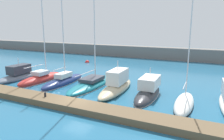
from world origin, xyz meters
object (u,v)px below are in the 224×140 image
Objects in this scene: sailboat_teal_fourth at (92,83)px; dock_bollard at (45,95)px; motorboat_charcoal_sixth at (148,91)px; sailboat_white_seventh at (184,104)px; motorboat_sand_fifth at (117,85)px; motorboat_slate_nearest at (19,75)px; sailboat_red_second at (41,78)px; sailboat_navy_third at (64,81)px; mooring_buoy_red at (87,62)px.

dock_bollard is at bearing 170.55° from sailboat_teal_fourth.
dock_bollard is (-1.15, -6.77, 0.44)m from sailboat_teal_fourth.
sailboat_white_seventh reaches higher than motorboat_charcoal_sixth.
motorboat_sand_fifth is at bearing 84.88° from motorboat_charcoal_sixth.
motorboat_slate_nearest is 14.60m from motorboat_sand_fifth.
dock_bollard is at bearing -132.22° from sailboat_red_second.
sailboat_red_second is (3.63, 0.34, -0.12)m from motorboat_slate_nearest.
motorboat_slate_nearest and motorboat_charcoal_sixth have the same top height.
motorboat_slate_nearest reaches higher than dock_bollard.
sailboat_red_second reaches higher than sailboat_navy_third.
motorboat_sand_fifth is 1.17× the size of motorboat_charcoal_sixth.
mooring_buoy_red is (-20.68, 16.13, -0.28)m from sailboat_white_seventh.
sailboat_red_second is at bearing 90.00° from motorboat_sand_fifth.
sailboat_red_second is at bearing 97.01° from sailboat_teal_fourth.
sailboat_red_second reaches higher than motorboat_slate_nearest.
sailboat_white_seventh is (11.10, -1.99, -0.09)m from sailboat_teal_fourth.
motorboat_charcoal_sixth reaches higher than mooring_buoy_red.
motorboat_sand_fifth is at bearing -89.33° from sailboat_navy_third.
sailboat_navy_third is at bearing 88.21° from motorboat_charcoal_sixth.
sailboat_red_second is 1.26× the size of sailboat_navy_third.
sailboat_teal_fourth is at bearing -84.31° from motorboat_slate_nearest.
motorboat_slate_nearest is 0.66× the size of sailboat_white_seventh.
motorboat_slate_nearest is 0.45× the size of sailboat_red_second.
mooring_buoy_red is at bearing 111.95° from dock_bollard.
sailboat_navy_third is 15.76m from mooring_buoy_red.
sailboat_navy_third is (3.52, 0.33, -0.05)m from sailboat_red_second.
mooring_buoy_red is (-9.58, 14.14, -0.37)m from sailboat_teal_fourth.
sailboat_red_second is at bearing 85.96° from sailboat_white_seventh.
sailboat_navy_third is 29.75× the size of dock_bollard.
sailboat_white_seventh is (14.99, -1.44, -0.11)m from sailboat_navy_third.
motorboat_charcoal_sixth is at bearing -88.84° from motorboat_slate_nearest.
motorboat_slate_nearest is 0.39× the size of sailboat_teal_fourth.
sailboat_white_seventh is (22.14, -0.76, -0.28)m from motorboat_slate_nearest.
sailboat_white_seventh is 13.17m from dock_bollard.
sailboat_navy_third is at bearing 83.90° from sailboat_white_seventh.
mooring_buoy_red is at bearing -6.07° from motorboat_slate_nearest.
sailboat_red_second is 2.32× the size of motorboat_charcoal_sixth.
sailboat_red_second reaches higher than motorboat_sand_fifth.
dock_bollard is at bearing 141.09° from motorboat_sand_fifth.
sailboat_teal_fourth reaches higher than sailboat_white_seventh.
sailboat_navy_third is 15.06× the size of mooring_buoy_red.
dock_bollard is (-12.26, -4.78, 0.53)m from sailboat_white_seventh.
sailboat_red_second is at bearing -81.77° from mooring_buoy_red.
motorboat_slate_nearest is 0.57× the size of sailboat_navy_third.
sailboat_navy_third is 7.43m from motorboat_sand_fifth.
sailboat_white_seventh is at bearing 21.30° from dock_bollard.
sailboat_teal_fourth reaches higher than sailboat_navy_third.
sailboat_white_seventh is at bearing -92.62° from motorboat_slate_nearest.
mooring_buoy_red is at bearing 39.50° from motorboat_sand_fifth.
sailboat_teal_fourth reaches higher than motorboat_charcoal_sixth.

